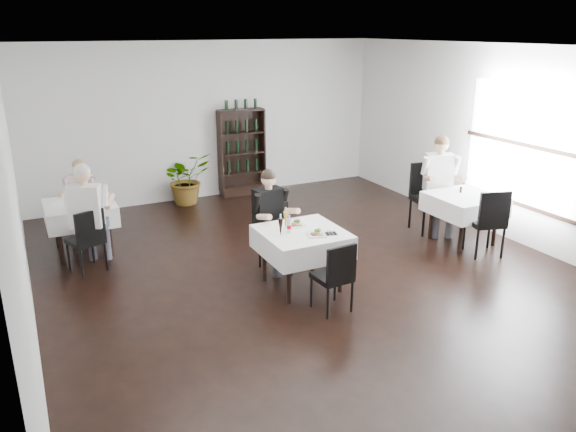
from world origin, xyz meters
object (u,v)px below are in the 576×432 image
object	(u,v)px
potted_tree	(186,179)
diner_main	(271,213)
main_table	(302,242)
wine_shelf	(242,153)

from	to	relation	value
potted_tree	diner_main	world-z (taller)	diner_main
main_table	diner_main	distance (m)	0.73
main_table	wine_shelf	bearing A→B (deg)	78.22
wine_shelf	diner_main	xyz separation A→B (m)	(-1.01, -3.62, -0.02)
wine_shelf	main_table	world-z (taller)	wine_shelf
potted_tree	wine_shelf	bearing A→B (deg)	5.48
wine_shelf	diner_main	distance (m)	3.76
potted_tree	diner_main	bearing A→B (deg)	-87.04
wine_shelf	main_table	xyz separation A→B (m)	(-0.90, -4.31, -0.23)
main_table	diner_main	size ratio (longest dim) A/B	0.72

